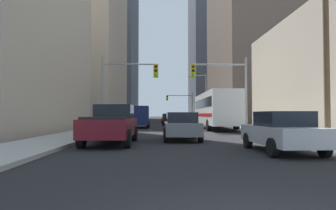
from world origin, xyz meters
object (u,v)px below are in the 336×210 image
at_px(sedan_silver, 282,131).
at_px(traffic_signal_near_right, 222,81).
at_px(sedan_red, 167,118).
at_px(city_bus, 215,109).
at_px(cargo_van_navy, 139,116).
at_px(traffic_signal_far_right, 181,102).
at_px(sedan_grey, 181,126).
at_px(pickup_truck_maroon, 112,124).
at_px(sedan_black, 170,119).
at_px(traffic_signal_near_left, 127,81).

relative_size(sedan_silver, traffic_signal_near_right, 0.71).
bearing_deg(sedan_red, traffic_signal_near_right, -81.29).
xyz_separation_m(city_bus, cargo_van_navy, (-7.47, 3.31, -0.64)).
relative_size(cargo_van_navy, traffic_signal_far_right, 0.88).
height_order(sedan_grey, traffic_signal_near_right, traffic_signal_near_right).
height_order(sedan_silver, sedan_red, same).
bearing_deg(traffic_signal_far_right, pickup_truck_maroon, -98.18).
bearing_deg(sedan_grey, city_bus, 70.82).
height_order(sedan_black, traffic_signal_far_right, traffic_signal_far_right).
xyz_separation_m(pickup_truck_maroon, traffic_signal_far_right, (6.79, 47.26, 3.19)).
relative_size(sedan_grey, traffic_signal_near_right, 0.70).
relative_size(pickup_truck_maroon, sedan_silver, 1.28).
bearing_deg(city_bus, cargo_van_navy, 156.08).
height_order(pickup_truck_maroon, cargo_van_navy, cargo_van_navy).
bearing_deg(sedan_black, sedan_grey, -90.41).
bearing_deg(sedan_red, traffic_signal_far_right, 77.31).
bearing_deg(cargo_van_navy, city_bus, -23.92).
relative_size(sedan_grey, sedan_red, 1.00).
bearing_deg(sedan_red, pickup_truck_maroon, -96.20).
relative_size(sedan_grey, traffic_signal_near_left, 0.70).
bearing_deg(cargo_van_navy, pickup_truck_maroon, -90.54).
bearing_deg(pickup_truck_maroon, sedan_red, 83.80).
distance_m(sedan_grey, sedan_black, 20.89).
xyz_separation_m(sedan_red, traffic_signal_near_left, (-3.83, -24.08, 3.30)).
xyz_separation_m(city_bus, traffic_signal_far_right, (-0.83, 33.62, 2.19)).
distance_m(pickup_truck_maroon, sedan_red, 33.23).
bearing_deg(sedan_silver, traffic_signal_near_left, 119.89).
height_order(city_bus, traffic_signal_near_left, traffic_signal_near_left).
bearing_deg(pickup_truck_maroon, city_bus, 60.80).
distance_m(sedan_red, traffic_signal_near_right, 24.59).
bearing_deg(city_bus, sedan_silver, -92.58).
relative_size(sedan_black, sedan_red, 1.00).
height_order(sedan_black, traffic_signal_near_left, traffic_signal_near_left).
distance_m(sedan_silver, sedan_red, 36.58).
distance_m(sedan_grey, sedan_red, 31.25).
bearing_deg(sedan_silver, pickup_truck_maroon, 153.67).
relative_size(pickup_truck_maroon, sedan_grey, 1.29).
relative_size(cargo_van_navy, sedan_silver, 1.24).
xyz_separation_m(city_bus, traffic_signal_near_left, (-7.86, -4.69, 2.15)).
relative_size(sedan_red, traffic_signal_near_left, 0.70).
xyz_separation_m(sedan_silver, sedan_black, (-3.21, 26.07, 0.00)).
distance_m(cargo_van_navy, sedan_black, 6.72).
relative_size(city_bus, traffic_signal_near_left, 1.92).
distance_m(sedan_red, traffic_signal_near_left, 24.61).
relative_size(sedan_silver, traffic_signal_far_right, 0.71).
bearing_deg(cargo_van_navy, sedan_black, 58.62).
bearing_deg(traffic_signal_far_right, sedan_black, -97.29).
height_order(sedan_silver, traffic_signal_far_right, traffic_signal_far_right).
xyz_separation_m(cargo_van_navy, sedan_black, (3.49, 5.72, -0.52)).
xyz_separation_m(pickup_truck_maroon, traffic_signal_near_right, (7.28, 8.95, 3.14)).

